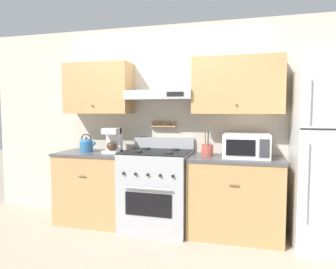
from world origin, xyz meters
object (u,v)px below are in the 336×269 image
object	(u,v)px
tea_kettle	(86,145)
microwave	(246,146)
utensil_crock	(207,150)
stove_range	(157,189)
coffee_maker	(113,140)
refrigerator	(329,159)

from	to	relation	value
tea_kettle	microwave	distance (m)	2.02
tea_kettle	utensil_crock	distance (m)	1.57
tea_kettle	utensil_crock	xyz separation A→B (m)	(1.57, 0.00, -0.02)
stove_range	coffee_maker	world-z (taller)	coffee_maker
microwave	tea_kettle	bearing A→B (deg)	-179.49
tea_kettle	utensil_crock	bearing A→B (deg)	0.00
refrigerator	coffee_maker	size ratio (longest dim) A/B	6.00
refrigerator	tea_kettle	world-z (taller)	refrigerator
stove_range	utensil_crock	size ratio (longest dim) A/B	3.76
refrigerator	microwave	size ratio (longest dim) A/B	3.65
microwave	stove_range	bearing A→B (deg)	-177.90
refrigerator	utensil_crock	xyz separation A→B (m)	(-1.28, 0.04, 0.05)
utensil_crock	refrigerator	bearing A→B (deg)	-1.76
tea_kettle	microwave	bearing A→B (deg)	0.51
coffee_maker	microwave	bearing A→B (deg)	-0.33
stove_range	tea_kettle	bearing A→B (deg)	178.76
refrigerator	utensil_crock	world-z (taller)	refrigerator
stove_range	tea_kettle	world-z (taller)	tea_kettle
refrigerator	tea_kettle	xyz separation A→B (m)	(-2.85, 0.04, 0.07)
tea_kettle	coffee_maker	xyz separation A→B (m)	(0.36, 0.03, 0.06)
tea_kettle	utensil_crock	size ratio (longest dim) A/B	0.80
refrigerator	stove_range	bearing A→B (deg)	179.44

